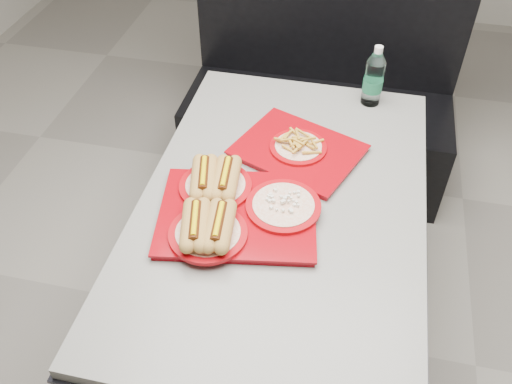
% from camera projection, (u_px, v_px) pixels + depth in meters
% --- Properties ---
extents(ground, '(6.00, 6.00, 0.00)m').
position_uv_depth(ground, '(276.00, 328.00, 2.26)').
color(ground, gray).
rests_on(ground, ground).
extents(diner_table, '(0.92, 1.42, 0.75)m').
position_uv_depth(diner_table, '(281.00, 234.00, 1.85)').
color(diner_table, black).
rests_on(diner_table, ground).
extents(booth_bench, '(1.30, 0.57, 1.35)m').
position_uv_depth(booth_bench, '(319.00, 100.00, 2.75)').
color(booth_bench, black).
rests_on(booth_bench, ground).
extents(tray_near, '(0.53, 0.45, 0.11)m').
position_uv_depth(tray_near, '(231.00, 208.00, 1.66)').
color(tray_near, '#8A030B').
rests_on(tray_near, diner_table).
extents(tray_far, '(0.50, 0.45, 0.08)m').
position_uv_depth(tray_far, '(298.00, 148.00, 1.89)').
color(tray_far, '#8A030B').
rests_on(tray_far, diner_table).
extents(water_bottle, '(0.08, 0.08, 0.24)m').
position_uv_depth(water_bottle, '(374.00, 79.00, 2.06)').
color(water_bottle, silver).
rests_on(water_bottle, diner_table).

